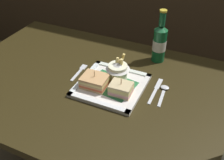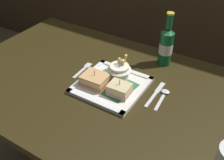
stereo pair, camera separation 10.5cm
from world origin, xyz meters
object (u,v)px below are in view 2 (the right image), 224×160
(dining_table, at_px, (113,115))
(knife, at_px, (156,93))
(fries_cup, at_px, (119,70))
(spoon, at_px, (164,94))
(sandwich_half_right, at_px, (119,89))
(sandwich_half_left, at_px, (95,80))
(beer_bottle, at_px, (166,45))
(square_plate, at_px, (111,85))
(fork, at_px, (83,69))

(dining_table, bearing_deg, knife, 22.44)
(fries_cup, bearing_deg, spoon, 2.63)
(sandwich_half_right, relative_size, spoon, 0.66)
(sandwich_half_left, bearing_deg, sandwich_half_right, 0.00)
(sandwich_half_right, bearing_deg, beer_bottle, 79.52)
(sandwich_half_right, height_order, spoon, sandwich_half_right)
(square_plate, xyz_separation_m, knife, (0.17, 0.06, -0.00))
(sandwich_half_right, xyz_separation_m, spoon, (0.15, 0.09, -0.03))
(dining_table, xyz_separation_m, fork, (-0.18, 0.05, 0.15))
(dining_table, relative_size, fries_cup, 12.58)
(fork, relative_size, spoon, 1.00)
(fries_cup, height_order, fork, fries_cup)
(sandwich_half_right, bearing_deg, fries_cup, 120.81)
(sandwich_half_right, height_order, beer_bottle, beer_bottle)
(sandwich_half_right, distance_m, spoon, 0.18)
(sandwich_half_left, bearing_deg, beer_bottle, 60.98)
(fries_cup, height_order, beer_bottle, beer_bottle)
(sandwich_half_left, distance_m, spoon, 0.28)
(beer_bottle, relative_size, knife, 1.43)
(sandwich_half_right, relative_size, beer_bottle, 0.35)
(dining_table, bearing_deg, square_plate, 139.72)
(fries_cup, bearing_deg, knife, 1.27)
(square_plate, xyz_separation_m, sandwich_half_left, (-0.06, -0.03, 0.03))
(sandwich_half_left, xyz_separation_m, fries_cup, (0.06, 0.08, 0.02))
(fries_cup, bearing_deg, beer_bottle, 64.30)
(sandwich_half_right, bearing_deg, sandwich_half_left, -180.00)
(beer_bottle, xyz_separation_m, spoon, (0.09, -0.21, -0.09))
(dining_table, xyz_separation_m, beer_bottle, (0.10, 0.29, 0.24))
(square_plate, height_order, fork, square_plate)
(square_plate, distance_m, sandwich_half_right, 0.07)
(fork, bearing_deg, sandwich_half_right, -17.59)
(dining_table, distance_m, sandwich_half_left, 0.19)
(sandwich_half_left, bearing_deg, square_plate, 30.04)
(fries_cup, relative_size, knife, 0.65)
(square_plate, bearing_deg, fries_cup, 82.90)
(sandwich_half_left, bearing_deg, fork, 147.67)
(square_plate, distance_m, knife, 0.18)
(dining_table, distance_m, spoon, 0.25)
(square_plate, bearing_deg, knife, 17.83)
(beer_bottle, bearing_deg, knife, -75.09)
(knife, bearing_deg, spoon, 9.69)
(fries_cup, relative_size, spoon, 0.85)
(dining_table, distance_m, fork, 0.24)
(square_plate, relative_size, beer_bottle, 1.06)
(sandwich_half_left, height_order, beer_bottle, beer_bottle)
(sandwich_half_right, distance_m, fork, 0.24)
(fries_cup, relative_size, beer_bottle, 0.45)
(sandwich_half_right, xyz_separation_m, fork, (-0.23, 0.07, -0.03))
(dining_table, xyz_separation_m, fries_cup, (-0.01, 0.06, 0.20))
(dining_table, distance_m, knife, 0.23)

